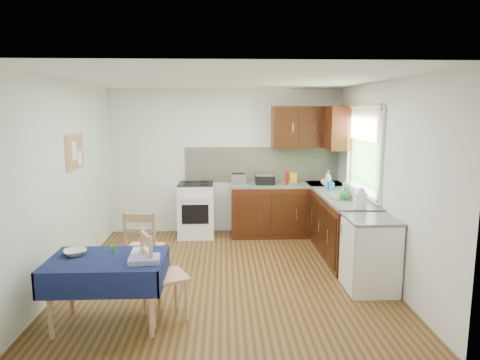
{
  "coord_description": "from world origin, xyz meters",
  "views": [
    {
      "loc": [
        -0.04,
        -5.34,
        2.13
      ],
      "look_at": [
        0.18,
        0.11,
        1.24
      ],
      "focal_mm": 32.0,
      "sensor_mm": 36.0,
      "label": 1
    }
  ],
  "objects_px": {
    "dining_table": "(107,268)",
    "kettle": "(360,199)",
    "toaster": "(238,179)",
    "dish_rack": "(348,196)",
    "chair_near": "(160,273)",
    "chair_far": "(143,246)",
    "sandwich_press": "(265,179)"
  },
  "relations": [
    {
      "from": "dining_table",
      "to": "kettle",
      "type": "height_order",
      "value": "kettle"
    },
    {
      "from": "toaster",
      "to": "dish_rack",
      "type": "distance_m",
      "value": 1.95
    },
    {
      "from": "chair_near",
      "to": "dish_rack",
      "type": "relative_size",
      "value": 2.12
    },
    {
      "from": "dining_table",
      "to": "dish_rack",
      "type": "relative_size",
      "value": 2.55
    },
    {
      "from": "dining_table",
      "to": "chair_far",
      "type": "relative_size",
      "value": 1.18
    },
    {
      "from": "toaster",
      "to": "chair_near",
      "type": "bearing_deg",
      "value": -121.78
    },
    {
      "from": "chair_far",
      "to": "toaster",
      "type": "distance_m",
      "value": 2.47
    },
    {
      "from": "chair_far",
      "to": "chair_near",
      "type": "xyz_separation_m",
      "value": [
        0.33,
        -0.86,
        -0.01
      ]
    },
    {
      "from": "chair_near",
      "to": "toaster",
      "type": "bearing_deg",
      "value": -41.46
    },
    {
      "from": "chair_far",
      "to": "dish_rack",
      "type": "xyz_separation_m",
      "value": [
        2.75,
        0.87,
        0.42
      ]
    },
    {
      "from": "chair_far",
      "to": "dish_rack",
      "type": "height_order",
      "value": "dish_rack"
    },
    {
      "from": "sandwich_press",
      "to": "kettle",
      "type": "relative_size",
      "value": 1.15
    },
    {
      "from": "sandwich_press",
      "to": "kettle",
      "type": "xyz_separation_m",
      "value": [
        1.03,
        -1.85,
        0.03
      ]
    },
    {
      "from": "chair_near",
      "to": "sandwich_press",
      "type": "xyz_separation_m",
      "value": [
        1.35,
        2.92,
        0.49
      ]
    },
    {
      "from": "chair_far",
      "to": "kettle",
      "type": "height_order",
      "value": "kettle"
    },
    {
      "from": "sandwich_press",
      "to": "kettle",
      "type": "height_order",
      "value": "kettle"
    },
    {
      "from": "dining_table",
      "to": "sandwich_press",
      "type": "relative_size",
      "value": 3.63
    },
    {
      "from": "chair_far",
      "to": "toaster",
      "type": "height_order",
      "value": "toaster"
    },
    {
      "from": "toaster",
      "to": "kettle",
      "type": "distance_m",
      "value": 2.39
    },
    {
      "from": "chair_far",
      "to": "sandwich_press",
      "type": "bearing_deg",
      "value": -124.37
    },
    {
      "from": "dining_table",
      "to": "dish_rack",
      "type": "bearing_deg",
      "value": 44.19
    },
    {
      "from": "dish_rack",
      "to": "kettle",
      "type": "relative_size",
      "value": 1.64
    },
    {
      "from": "chair_far",
      "to": "kettle",
      "type": "relative_size",
      "value": 3.53
    },
    {
      "from": "toaster",
      "to": "sandwich_press",
      "type": "bearing_deg",
      "value": -17.95
    },
    {
      "from": "chair_far",
      "to": "dish_rack",
      "type": "relative_size",
      "value": 2.16
    },
    {
      "from": "dining_table",
      "to": "sandwich_press",
      "type": "distance_m",
      "value": 3.55
    },
    {
      "from": "chair_far",
      "to": "chair_near",
      "type": "bearing_deg",
      "value": 115.65
    },
    {
      "from": "chair_near",
      "to": "dish_rack",
      "type": "height_order",
      "value": "dish_rack"
    },
    {
      "from": "chair_near",
      "to": "kettle",
      "type": "relative_size",
      "value": 3.48
    },
    {
      "from": "dining_table",
      "to": "sandwich_press",
      "type": "bearing_deg",
      "value": 70.79
    },
    {
      "from": "dish_rack",
      "to": "kettle",
      "type": "height_order",
      "value": "kettle"
    },
    {
      "from": "dish_rack",
      "to": "toaster",
      "type": "bearing_deg",
      "value": 155.77
    }
  ]
}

